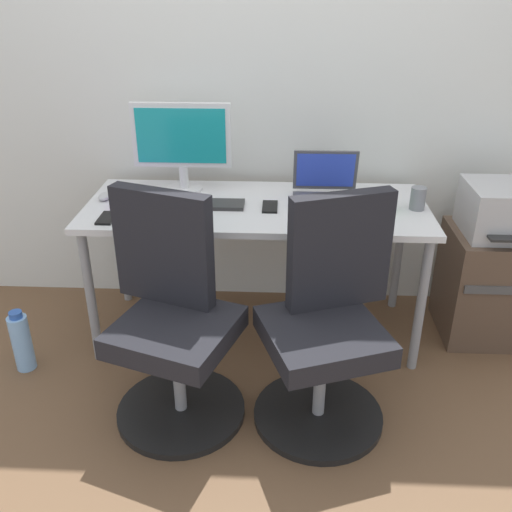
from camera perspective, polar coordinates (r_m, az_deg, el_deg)
name	(u,v)px	position (r m, az deg, el deg)	size (l,w,h in m)	color
ground_plane	(256,329)	(2.99, 0.05, -7.43)	(5.28, 5.28, 0.00)	brown
back_wall	(260,60)	(2.91, 0.46, 19.19)	(4.40, 0.04, 2.60)	silver
desk	(257,217)	(2.69, 0.05, 3.94)	(1.61, 0.66, 0.70)	silver
office_chair_left	(173,322)	(2.31, -8.43, -6.57)	(0.56, 0.56, 0.94)	black
office_chair_right	(327,326)	(2.28, 7.24, -7.00)	(0.56, 0.56, 0.94)	black
side_cabinet	(490,283)	(3.08, 22.63, -2.58)	(0.45, 0.43, 0.56)	brown
printer	(506,210)	(2.92, 23.99, 4.28)	(0.38, 0.40, 0.24)	#B7B7B7
water_bottle_on_floor	(22,342)	(2.86, -22.62, -8.01)	(0.09, 0.09, 0.31)	#8CBFF2
desktop_monitor	(182,141)	(2.81, -7.53, 11.48)	(0.48, 0.18, 0.43)	silver
open_laptop	(326,189)	(2.73, 7.06, 6.79)	(0.31, 0.27, 0.22)	#4C4C51
keyboard_by_monitor	(169,218)	(2.52, -8.79, 3.85)	(0.34, 0.12, 0.02)	#2D2D2D
keyboard_by_laptop	(208,204)	(2.65, -4.89, 5.24)	(0.34, 0.12, 0.02)	#2D2D2D
mouse_by_monitor	(319,219)	(2.48, 6.40, 3.77)	(0.06, 0.10, 0.03)	silver
mouse_by_laptop	(105,196)	(2.82, -15.06, 5.86)	(0.06, 0.10, 0.03)	#B7B7B7
coffee_mug	(384,201)	(2.65, 12.83, 5.49)	(0.08, 0.08, 0.09)	green
pen_cup	(418,198)	(2.70, 16.06, 5.62)	(0.07, 0.07, 0.10)	slate
phone_near_laptop	(270,207)	(2.63, 1.42, 5.01)	(0.07, 0.14, 0.01)	black
phone_near_monitor	(107,218)	(2.59, -14.84, 3.74)	(0.07, 0.14, 0.01)	black
notebook	(137,201)	(2.72, -11.99, 5.42)	(0.21, 0.15, 0.03)	purple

